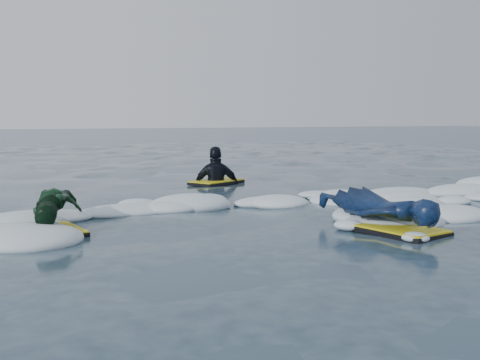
# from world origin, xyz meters

# --- Properties ---
(ground) EXTENTS (120.00, 120.00, 0.00)m
(ground) POSITION_xyz_m (0.00, 0.00, 0.00)
(ground) COLOR #182939
(ground) RESTS_ON ground
(foam_band) EXTENTS (12.00, 3.10, 0.30)m
(foam_band) POSITION_xyz_m (0.00, 1.03, 0.00)
(foam_band) COLOR silver
(foam_band) RESTS_ON ground
(prone_woman_unit) EXTENTS (0.82, 1.70, 0.43)m
(prone_woman_unit) POSITION_xyz_m (1.83, -0.60, 0.22)
(prone_woman_unit) COLOR black
(prone_woman_unit) RESTS_ON ground
(prone_child_unit) EXTENTS (0.83, 1.26, 0.45)m
(prone_child_unit) POSITION_xyz_m (-1.43, 0.79, 0.23)
(prone_child_unit) COLOR black
(prone_child_unit) RESTS_ON ground
(waiting_rider_unit) EXTENTS (1.18, 1.00, 1.55)m
(waiting_rider_unit) POSITION_xyz_m (1.81, 4.31, -0.07)
(waiting_rider_unit) COLOR black
(waiting_rider_unit) RESTS_ON ground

